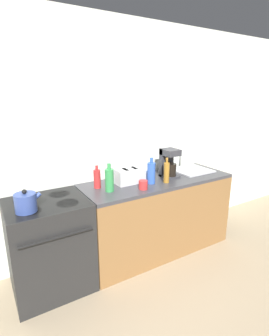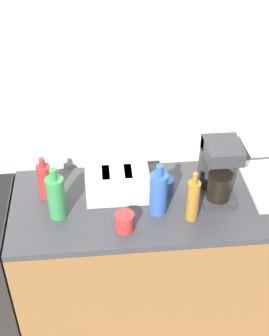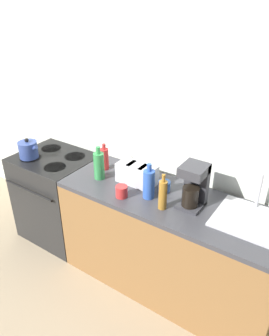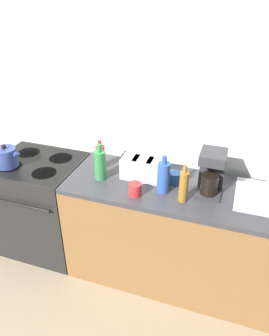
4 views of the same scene
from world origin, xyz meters
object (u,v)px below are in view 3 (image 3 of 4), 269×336
(cup_blue, at_px, (164,186))
(bottle_green, at_px, (99,165))
(stove, at_px, (58,196))
(kettle, at_px, (28,150))
(toaster, at_px, (137,174))
(cup_red, at_px, (122,191))
(coffee_maker, at_px, (194,184))
(bottle_amber, at_px, (163,194))
(bottle_blue, at_px, (149,184))
(bottle_red, at_px, (104,158))

(cup_blue, bearing_deg, bottle_green, -166.62)
(stove, xyz_separation_m, bottle_green, (0.61, -0.05, 0.55))
(kettle, distance_m, toaster, 1.10)
(cup_red, bearing_deg, bottle_green, 158.77)
(coffee_maker, height_order, cup_red, coffee_maker)
(bottle_amber, xyz_separation_m, bottle_blue, (-0.15, 0.06, 0.00))
(bottle_green, bearing_deg, cup_blue, 13.38)
(bottle_amber, bearing_deg, coffee_maker, 45.82)
(bottle_amber, bearing_deg, stove, 174.02)
(coffee_maker, height_order, bottle_blue, coffee_maker)
(bottle_amber, relative_size, bottle_blue, 0.98)
(stove, height_order, bottle_blue, bottle_blue)
(toaster, height_order, bottle_red, bottle_red)
(stove, relative_size, bottle_amber, 3.22)
(coffee_maker, distance_m, bottle_amber, 0.23)
(bottle_amber, height_order, bottle_blue, bottle_blue)
(toaster, relative_size, coffee_maker, 0.96)
(coffee_maker, bearing_deg, toaster, 176.61)
(kettle, bearing_deg, stove, 34.57)
(toaster, distance_m, bottle_amber, 0.40)
(bottle_green, distance_m, bottle_blue, 0.49)
(kettle, relative_size, bottle_red, 0.92)
(bottle_green, relative_size, cup_blue, 2.94)
(stove, distance_m, toaster, 1.04)
(cup_red, bearing_deg, coffee_maker, 22.93)
(kettle, height_order, bottle_green, bottle_green)
(coffee_maker, relative_size, cup_red, 3.61)
(bottle_blue, bearing_deg, bottle_green, 178.16)
(bottle_red, distance_m, bottle_blue, 0.58)
(coffee_maker, distance_m, bottle_blue, 0.33)
(kettle, xyz_separation_m, toaster, (1.09, 0.18, 0.00))
(bottle_green, xyz_separation_m, cup_red, (0.32, -0.12, -0.07))
(kettle, bearing_deg, toaster, 9.59)
(kettle, bearing_deg, bottle_amber, -0.34)
(toaster, relative_size, cup_red, 3.47)
(cup_red, bearing_deg, bottle_amber, 7.50)
(coffee_maker, bearing_deg, stove, -178.76)
(bottle_blue, distance_m, cup_red, 0.22)
(cup_red, bearing_deg, cup_blue, 48.29)
(coffee_maker, xyz_separation_m, bottle_green, (-0.80, -0.08, -0.05))
(coffee_maker, distance_m, bottle_green, 0.81)
(bottle_red, bearing_deg, bottle_amber, -18.00)
(kettle, distance_m, bottle_green, 0.79)
(bottle_green, distance_m, cup_red, 0.35)
(coffee_maker, xyz_separation_m, bottle_amber, (-0.16, -0.16, -0.05))
(stove, bearing_deg, toaster, 3.81)
(bottle_blue, height_order, cup_blue, bottle_blue)
(kettle, height_order, cup_red, kettle)
(stove, xyz_separation_m, coffee_maker, (1.41, 0.03, 0.60))
(bottle_green, height_order, bottle_red, bottle_green)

